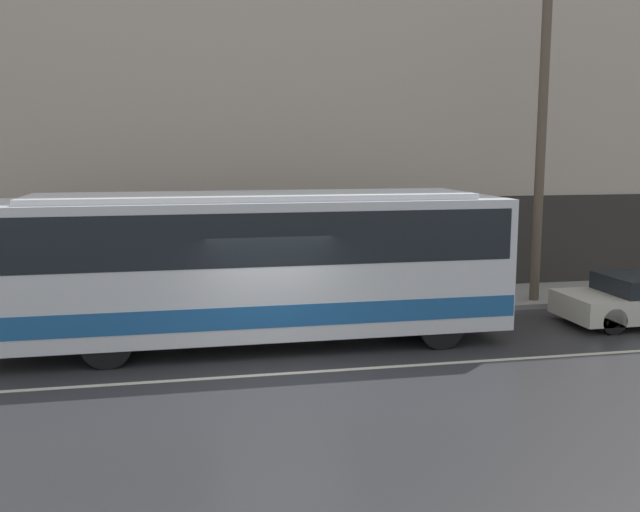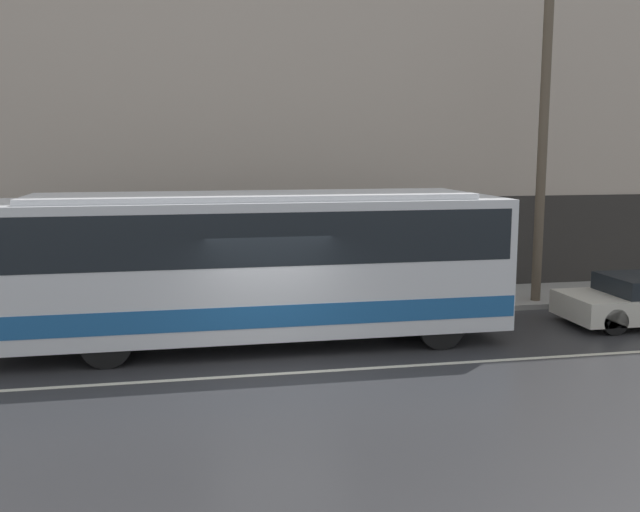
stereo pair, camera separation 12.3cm
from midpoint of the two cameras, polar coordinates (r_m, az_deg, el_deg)
ground_plane at (r=13.66m, az=-3.69°, el=-9.42°), size 60.00×60.00×0.00m
sidewalk at (r=18.80m, az=-5.96°, el=-4.15°), size 60.00×2.78×0.14m
building_facade at (r=20.00m, az=-6.72°, el=15.63°), size 60.00×0.35×13.76m
lane_stripe at (r=13.65m, az=-3.69°, el=-9.40°), size 54.00×0.14×0.01m
transit_bus at (r=15.30m, az=-5.45°, el=-0.34°), size 10.84×2.58×3.28m
utility_pole_near at (r=19.76m, az=17.07°, el=8.19°), size 0.25×0.25×8.11m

